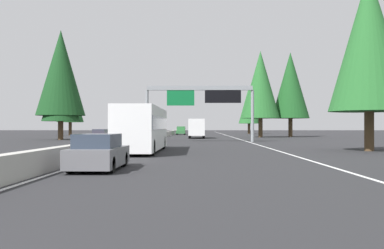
{
  "coord_description": "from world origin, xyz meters",
  "views": [
    {
      "loc": [
        -2.96,
        -5.72,
        1.76
      ],
      "look_at": [
        56.6,
        -4.82,
        2.09
      ],
      "focal_mm": 39.82,
      "sensor_mm": 36.0,
      "label": 1
    }
  ],
  "objects_px": {
    "oncoming_near": "(101,135)",
    "conifer_left_near": "(61,73)",
    "sign_gantry_overhead": "(201,97)",
    "conifer_left_far": "(70,99)",
    "box_truck_near_right": "(197,128)",
    "conifer_right_far": "(290,85)",
    "bus_distant_b": "(143,127)",
    "pickup_far_right": "(181,131)",
    "conifer_right_mid": "(260,85)",
    "sedan_mid_center": "(198,130)",
    "conifer_right_near": "(369,41)",
    "conifer_left_mid": "(61,88)",
    "sedan_far_center": "(99,153)",
    "sedan_mid_right": "(198,131)",
    "conifer_right_distant": "(249,105)",
    "oncoming_far": "(133,131)"
  },
  "relations": [
    {
      "from": "conifer_right_mid",
      "to": "conifer_right_far",
      "type": "height_order",
      "value": "conifer_right_far"
    },
    {
      "from": "box_truck_near_right",
      "to": "conifer_left_mid",
      "type": "relative_size",
      "value": 0.74
    },
    {
      "from": "box_truck_near_right",
      "to": "oncoming_near",
      "type": "xyz_separation_m",
      "value": [
        -12.53,
        12.06,
        -0.93
      ]
    },
    {
      "from": "sedan_mid_center",
      "to": "conifer_left_near",
      "type": "relative_size",
      "value": 0.29
    },
    {
      "from": "sign_gantry_overhead",
      "to": "conifer_left_mid",
      "type": "distance_m",
      "value": 20.59
    },
    {
      "from": "sedan_far_center",
      "to": "conifer_right_far",
      "type": "distance_m",
      "value": 61.4
    },
    {
      "from": "conifer_left_near",
      "to": "box_truck_near_right",
      "type": "bearing_deg",
      "value": -67.58
    },
    {
      "from": "sedan_mid_right",
      "to": "conifer_right_mid",
      "type": "distance_m",
      "value": 53.47
    },
    {
      "from": "sedan_far_center",
      "to": "sedan_mid_right",
      "type": "height_order",
      "value": "same"
    },
    {
      "from": "oncoming_far",
      "to": "conifer_right_mid",
      "type": "distance_m",
      "value": 25.27
    },
    {
      "from": "box_truck_near_right",
      "to": "oncoming_near",
      "type": "height_order",
      "value": "box_truck_near_right"
    },
    {
      "from": "sedan_mid_center",
      "to": "conifer_right_distant",
      "type": "relative_size",
      "value": 0.37
    },
    {
      "from": "conifer_right_distant",
      "to": "pickup_far_right",
      "type": "bearing_deg",
      "value": 122.12
    },
    {
      "from": "oncoming_far",
      "to": "conifer_right_mid",
      "type": "bearing_deg",
      "value": 71.8
    },
    {
      "from": "conifer_right_mid",
      "to": "sign_gantry_overhead",
      "type": "bearing_deg",
      "value": 155.72
    },
    {
      "from": "box_truck_near_right",
      "to": "conifer_right_far",
      "type": "xyz_separation_m",
      "value": [
        8.84,
        -16.42,
        7.44
      ]
    },
    {
      "from": "sedan_mid_center",
      "to": "conifer_right_mid",
      "type": "relative_size",
      "value": 0.3
    },
    {
      "from": "pickup_far_right",
      "to": "conifer_left_far",
      "type": "height_order",
      "value": "conifer_left_far"
    },
    {
      "from": "sedan_mid_center",
      "to": "conifer_right_distant",
      "type": "xyz_separation_m",
      "value": [
        -23.5,
        -12.88,
        6.54
      ]
    },
    {
      "from": "box_truck_near_right",
      "to": "pickup_far_right",
      "type": "distance_m",
      "value": 30.79
    },
    {
      "from": "sedan_far_center",
      "to": "pickup_far_right",
      "type": "height_order",
      "value": "pickup_far_right"
    },
    {
      "from": "conifer_right_near",
      "to": "conifer_right_far",
      "type": "distance_m",
      "value": 43.89
    },
    {
      "from": "bus_distant_b",
      "to": "conifer_left_far",
      "type": "height_order",
      "value": "conifer_left_far"
    },
    {
      "from": "sedan_mid_right",
      "to": "oncoming_near",
      "type": "distance_m",
      "value": 71.61
    },
    {
      "from": "bus_distant_b",
      "to": "sedan_far_center",
      "type": "bearing_deg",
      "value": 179.19
    },
    {
      "from": "sedan_mid_right",
      "to": "conifer_left_near",
      "type": "height_order",
      "value": "conifer_left_near"
    },
    {
      "from": "sedan_mid_right",
      "to": "oncoming_far",
      "type": "height_order",
      "value": "oncoming_far"
    },
    {
      "from": "conifer_right_far",
      "to": "conifer_left_near",
      "type": "xyz_separation_m",
      "value": [
        -16.55,
        35.13,
        0.15
      ]
    },
    {
      "from": "conifer_right_mid",
      "to": "conifer_right_distant",
      "type": "bearing_deg",
      "value": -3.61
    },
    {
      "from": "sedan_mid_center",
      "to": "conifer_left_far",
      "type": "distance_m",
      "value": 50.79
    },
    {
      "from": "bus_distant_b",
      "to": "pickup_far_right",
      "type": "distance_m",
      "value": 66.58
    },
    {
      "from": "sedan_far_center",
      "to": "pickup_far_right",
      "type": "xyz_separation_m",
      "value": [
        79.08,
        -0.14,
        0.23
      ]
    },
    {
      "from": "pickup_far_right",
      "to": "oncoming_near",
      "type": "height_order",
      "value": "pickup_far_right"
    },
    {
      "from": "bus_distant_b",
      "to": "conifer_right_mid",
      "type": "relative_size",
      "value": 0.78
    },
    {
      "from": "sign_gantry_overhead",
      "to": "conifer_right_far",
      "type": "bearing_deg",
      "value": -32.13
    },
    {
      "from": "oncoming_near",
      "to": "conifer_left_near",
      "type": "relative_size",
      "value": 0.29
    },
    {
      "from": "bus_distant_b",
      "to": "sedan_mid_right",
      "type": "xyz_separation_m",
      "value": [
        94.04,
        -3.83,
        -1.03
      ]
    },
    {
      "from": "conifer_left_mid",
      "to": "conifer_left_far",
      "type": "xyz_separation_m",
      "value": [
        30.29,
        7.91,
        0.58
      ]
    },
    {
      "from": "sedan_mid_right",
      "to": "conifer_left_mid",
      "type": "bearing_deg",
      "value": 164.42
    },
    {
      "from": "pickup_far_right",
      "to": "conifer_right_far",
      "type": "height_order",
      "value": "conifer_right_far"
    },
    {
      "from": "sedan_mid_center",
      "to": "conifer_right_distant",
      "type": "height_order",
      "value": "conifer_right_distant"
    },
    {
      "from": "pickup_far_right",
      "to": "conifer_right_near",
      "type": "distance_m",
      "value": 67.83
    },
    {
      "from": "sedan_far_center",
      "to": "conifer_left_near",
      "type": "distance_m",
      "value": 44.26
    },
    {
      "from": "bus_distant_b",
      "to": "oncoming_far",
      "type": "bearing_deg",
      "value": 9.48
    },
    {
      "from": "conifer_right_near",
      "to": "conifer_right_mid",
      "type": "distance_m",
      "value": 41.21
    },
    {
      "from": "sign_gantry_overhead",
      "to": "conifer_right_far",
      "type": "height_order",
      "value": "conifer_right_far"
    },
    {
      "from": "sedan_mid_center",
      "to": "oncoming_near",
      "type": "relative_size",
      "value": 1.0
    },
    {
      "from": "box_truck_near_right",
      "to": "bus_distant_b",
      "type": "bearing_deg",
      "value": 174.21
    },
    {
      "from": "sign_gantry_overhead",
      "to": "conifer_left_far",
      "type": "bearing_deg",
      "value": 35.24
    },
    {
      "from": "sign_gantry_overhead",
      "to": "conifer_left_far",
      "type": "height_order",
      "value": "conifer_left_far"
    }
  ]
}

